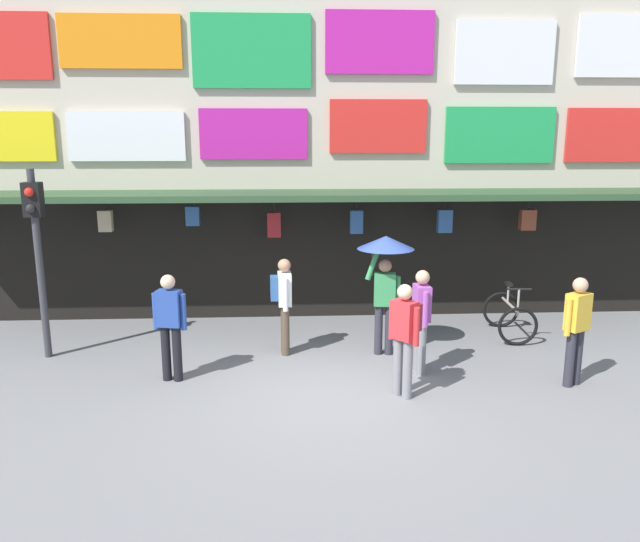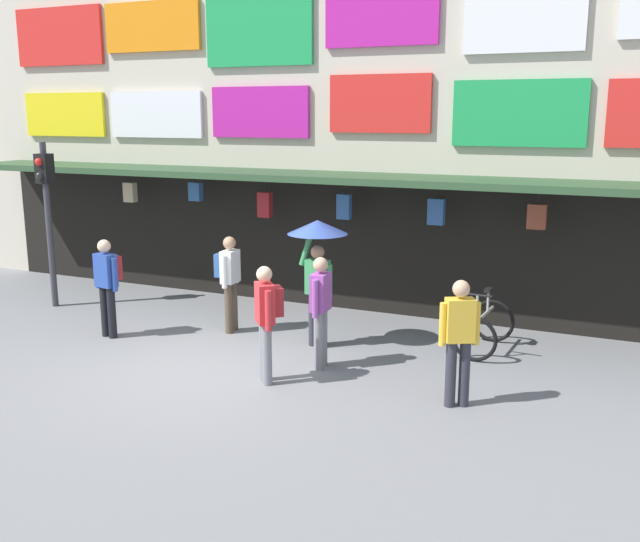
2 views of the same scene
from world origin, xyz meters
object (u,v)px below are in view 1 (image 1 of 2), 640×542
pedestrian_in_red (405,332)px  bicycle_parked (509,316)px  pedestrian_with_umbrella (385,262)px  pedestrian_in_black (577,325)px  pedestrian_in_purple (421,316)px  traffic_light_near (36,234)px  pedestrian_in_white (283,299)px  pedestrian_in_green (170,319)px

pedestrian_in_red → bicycle_parked: bearing=46.2°
pedestrian_with_umbrella → pedestrian_in_red: pedestrian_with_umbrella is taller
pedestrian_in_black → pedestrian_in_purple: (-2.21, 0.62, 0.00)m
pedestrian_with_umbrella → pedestrian_in_black: bearing=-29.4°
pedestrian_in_red → traffic_light_near: bearing=161.6°
pedestrian_in_white → pedestrian_in_red: (1.74, -1.88, 0.00)m
pedestrian_with_umbrella → pedestrian_in_red: (0.02, -1.76, -0.66)m
pedestrian_in_green → bicycle_parked: bearing=16.9°
traffic_light_near → bicycle_parked: traffic_light_near is taller
traffic_light_near → pedestrian_with_umbrella: bearing=-1.6°
bicycle_parked → pedestrian_with_umbrella: bearing=-161.3°
traffic_light_near → pedestrian_in_white: bearing=-0.5°
pedestrian_with_umbrella → pedestrian_in_red: size_ratio=1.24×
pedestrian_in_black → pedestrian_in_white: 4.67m
bicycle_parked → pedestrian_in_white: size_ratio=0.72×
pedestrian_in_red → pedestrian_with_umbrella: bearing=90.6°
bicycle_parked → pedestrian_with_umbrella: (-2.52, -0.85, 1.25)m
traffic_light_near → pedestrian_in_purple: size_ratio=1.90×
pedestrian_in_white → pedestrian_in_purple: same height
pedestrian_in_red → pedestrian_in_white: bearing=132.8°
bicycle_parked → traffic_light_near: bearing=-175.2°
pedestrian_in_black → pedestrian_in_green: 6.12m
pedestrian_with_umbrella → pedestrian_in_white: 1.85m
pedestrian_in_purple → pedestrian_in_green: same height
traffic_light_near → pedestrian_in_red: traffic_light_near is taller
pedestrian_in_purple → pedestrian_with_umbrella: bearing=116.9°
pedestrian_in_black → pedestrian_in_white: size_ratio=1.00×
bicycle_parked → pedestrian_in_black: size_ratio=0.72×
pedestrian_with_umbrella → pedestrian_in_purple: (0.45, -0.88, -0.69)m
pedestrian_in_black → pedestrian_in_white: bearing=159.7°
pedestrian_in_white → pedestrian_in_purple: (2.17, -1.00, -0.04)m
bicycle_parked → pedestrian_with_umbrella: pedestrian_with_umbrella is taller
bicycle_parked → pedestrian_in_green: pedestrian_in_green is taller
pedestrian_in_white → pedestrian_in_red: same height
pedestrian_with_umbrella → pedestrian_in_black: 3.13m
traffic_light_near → pedestrian_in_green: (2.33, -1.12, -1.16)m
pedestrian_in_green → pedestrian_in_red: bearing=-13.0°
traffic_light_near → pedestrian_in_white: 4.20m
pedestrian_in_white → pedestrian_in_green: same height
pedestrian_with_umbrella → pedestrian_in_green: 3.63m
pedestrian_in_black → pedestrian_in_green: (-6.10, 0.53, 0.04)m
bicycle_parked → pedestrian_in_black: bearing=-86.6°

